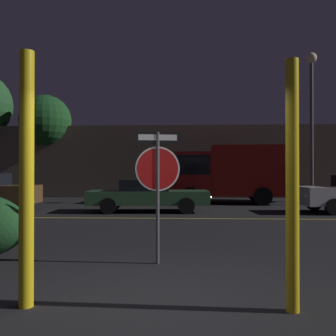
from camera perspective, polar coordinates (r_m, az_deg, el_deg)
The scene contains 10 objects.
ground_plane at distance 4.68m, azimuth -2.01°, elevation -19.94°, with size 260.00×260.00×0.00m, color black.
road_center_stripe at distance 12.44m, azimuth 0.95°, elevation -7.69°, with size 41.48×0.12×0.01m, color gold.
stop_sign at distance 6.32m, azimuth -1.59°, elevation -0.30°, with size 0.79×0.16×2.24m.
yellow_pole_left at distance 4.60m, azimuth -20.76°, elevation -1.50°, with size 0.17×0.17×2.95m, color yellow.
yellow_pole_right at distance 4.38m, azimuth 18.42°, elevation -2.47°, with size 0.15×0.15×2.81m, color yellow.
passing_car_2 at distance 14.49m, azimuth -3.13°, elevation -4.13°, with size 4.76×2.08×1.24m.
delivery_truck at distance 18.43m, azimuth 8.41°, elevation -0.53°, with size 5.54×2.64×2.78m.
street_lamp at distance 18.85m, azimuth 21.03°, elevation 9.41°, with size 0.50×0.50×7.09m.
tree_1 at distance 24.04m, azimuth -18.20°, elevation 6.79°, with size 3.11×3.11×6.19m.
building_backdrop at distance 24.36m, azimuth -1.36°, elevation 0.88°, with size 30.26×4.57×4.30m, color #6B5B4C.
Camera 1 is at (0.35, -4.40, 1.56)m, focal length 40.00 mm.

